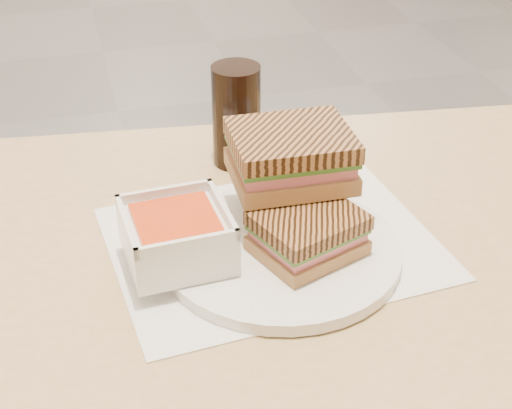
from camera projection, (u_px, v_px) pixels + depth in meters
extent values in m
cube|color=tan|center=(361.00, 267.00, 0.87)|extent=(1.27, 0.83, 0.03)
cube|color=white|center=(272.00, 243.00, 0.88)|extent=(0.38, 0.31, 0.00)
cylinder|color=white|center=(281.00, 251.00, 0.85)|extent=(0.27, 0.27, 0.01)
cube|color=white|center=(177.00, 240.00, 0.82)|extent=(0.12, 0.12, 0.05)
cube|color=red|center=(176.00, 220.00, 0.80)|extent=(0.09, 0.09, 0.01)
cube|color=white|center=(223.00, 208.00, 0.81)|extent=(0.01, 0.11, 0.01)
cube|color=white|center=(127.00, 226.00, 0.79)|extent=(0.01, 0.11, 0.01)
cube|color=white|center=(164.00, 192.00, 0.84)|extent=(0.11, 0.01, 0.01)
cube|color=white|center=(188.00, 244.00, 0.76)|extent=(0.11, 0.01, 0.01)
cube|color=#A2713E|center=(307.00, 245.00, 0.83)|extent=(0.13, 0.12, 0.02)
cube|color=#C76276|center=(308.00, 235.00, 0.83)|extent=(0.12, 0.11, 0.01)
cube|color=#386B23|center=(308.00, 229.00, 0.82)|extent=(0.13, 0.12, 0.01)
cube|color=brown|center=(308.00, 221.00, 0.82)|extent=(0.13, 0.12, 0.02)
cube|color=#A2713E|center=(290.00, 171.00, 0.86)|extent=(0.13, 0.11, 0.02)
cube|color=#C76276|center=(291.00, 158.00, 0.86)|extent=(0.13, 0.10, 0.01)
cube|color=#386B23|center=(291.00, 150.00, 0.85)|extent=(0.13, 0.11, 0.01)
cube|color=brown|center=(291.00, 140.00, 0.84)|extent=(0.13, 0.11, 0.02)
cylinder|color=black|center=(236.00, 116.00, 1.00)|extent=(0.06, 0.06, 0.14)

